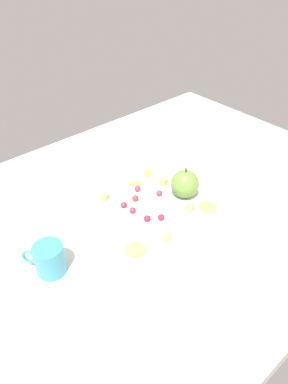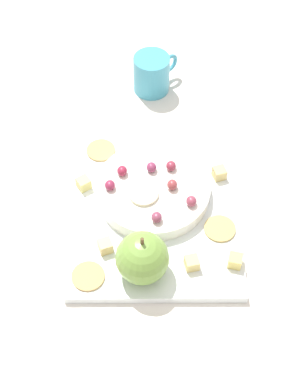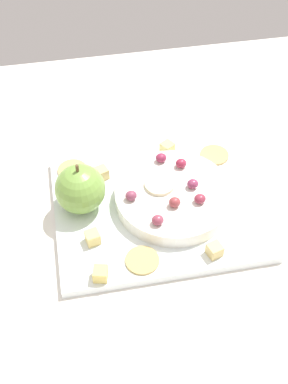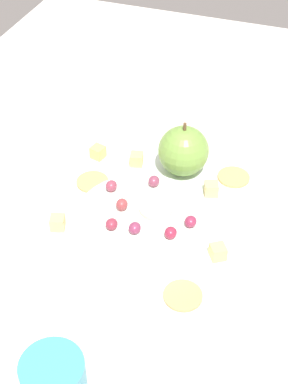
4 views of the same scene
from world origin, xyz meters
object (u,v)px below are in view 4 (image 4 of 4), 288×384
grape_0 (190,223)px  cheese_cube_2 (98,152)px  cheese_cube_1 (211,189)px  grape_5 (111,186)px  grape_3 (171,233)px  serving_dish (141,223)px  grape_4 (112,224)px  apple_slice_0 (156,208)px  apple_whole (183,151)px  platter (146,220)px  cracker_2 (93,182)px  cracker_0 (183,296)px  grape_6 (122,204)px  cracker_1 (234,177)px  cheese_cube_0 (58,223)px  cheese_cube_3 (137,159)px  cheese_cube_4 (218,252)px  grape_2 (135,228)px  grape_1 (154,181)px

grape_0 → cheese_cube_2: bearing=55.7°
cheese_cube_1 → grape_5: (-6.88, 13.55, 2.31)cm
grape_3 → serving_dish: bearing=64.7°
grape_4 → apple_slice_0: grape_4 is taller
serving_dish → cheese_cube_2: serving_dish is taller
apple_whole → grape_0: bearing=-160.1°
platter → grape_3: size_ratio=17.98×
apple_whole → grape_4: (-18.14, 4.83, -0.74)cm
cracker_2 → grape_3: size_ratio=2.75×
cracker_0 → grape_6: size_ratio=2.75×
cheese_cube_1 → cracker_1: size_ratio=0.40×
cracker_0 → cheese_cube_0: bearing=73.8°
cheese_cube_0 → grape_4: size_ratio=1.10×
cracker_1 → grape_5: size_ratio=2.75×
cheese_cube_3 → apple_slice_0: size_ratio=0.42×
apple_whole → cracker_1: bearing=-83.7°
cheese_cube_0 → grape_0: (3.93, -18.35, 2.27)cm
cracker_1 → grape_0: bearing=169.0°
cheese_cube_2 → apple_slice_0: size_ratio=0.42×
cheese_cube_2 → cheese_cube_4: size_ratio=1.00×
cheese_cube_3 → grape_5: grape_5 is taller
platter → cracker_2: 11.31cm
platter → grape_0: (-2.46, -7.24, 4.03)cm
cracker_0 → apple_slice_0: bearing=32.9°
grape_4 → apple_whole: bearing=-14.9°
cheese_cube_1 → grape_4: (-14.23, 10.55, 2.25)cm
grape_5 → cheese_cube_1: bearing=-63.1°
grape_3 → grape_2: bearing=98.8°
grape_1 → grape_5: size_ratio=1.00×
cheese_cube_4 → grape_3: (-0.82, 6.51, 2.29)cm
cheese_cube_4 → grape_0: bearing=68.4°
grape_2 → grape_4: size_ratio=1.00×
platter → serving_dish: serving_dish is taller
grape_1 → grape_2: same height
cheese_cube_3 → grape_1: bearing=-142.5°
grape_1 → platter: bearing=-176.8°
grape_0 → grape_6: 10.12cm
cheese_cube_3 → grape_1: 8.92cm
cheese_cube_4 → grape_6: size_ratio=1.10×
cheese_cube_3 → grape_6: bearing=-168.8°
grape_3 → grape_5: bearing=60.6°
platter → grape_3: grape_3 is taller
cheese_cube_3 → grape_3: 19.61cm
cheese_cube_1 → cheese_cube_2: 20.02cm
cheese_cube_2 → cheese_cube_4: bearing=-122.1°
apple_slice_0 → cracker_0: bearing=-147.1°
grape_0 → grape_1: bearing=48.0°
cracker_2 → grape_4: size_ratio=2.75×
cracker_2 → apple_slice_0: size_ratio=1.04×
cheese_cube_4 → grape_5: bearing=72.8°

